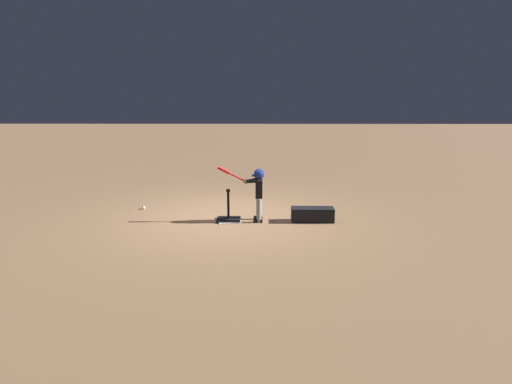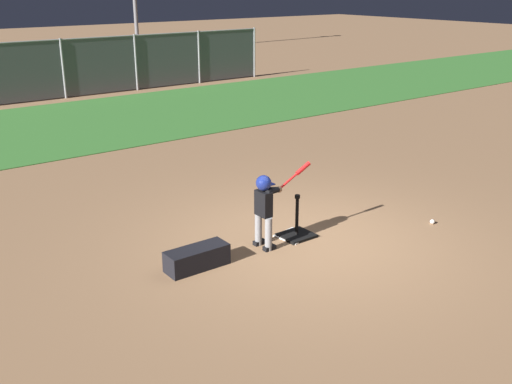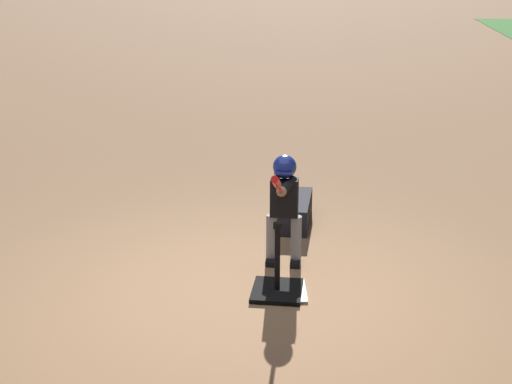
{
  "view_description": "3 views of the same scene",
  "coord_description": "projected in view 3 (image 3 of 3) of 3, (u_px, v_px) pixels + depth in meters",
  "views": [
    {
      "loc": [
        -0.74,
        8.0,
        2.26
      ],
      "look_at": [
        -0.64,
        0.49,
        0.64
      ],
      "focal_mm": 28.0,
      "sensor_mm": 36.0,
      "label": 1
    },
    {
      "loc": [
        -5.41,
        -5.77,
        3.52
      ],
      "look_at": [
        -0.7,
        0.43,
        0.78
      ],
      "focal_mm": 42.0,
      "sensor_mm": 36.0,
      "label": 2
    },
    {
      "loc": [
        5.42,
        0.79,
        2.77
      ],
      "look_at": [
        -0.26,
        0.06,
        0.85
      ],
      "focal_mm": 50.0,
      "sensor_mm": 36.0,
      "label": 3
    }
  ],
  "objects": [
    {
      "name": "ground_plane",
      "position": [
        246.0,
        296.0,
        6.08
      ],
      "size": [
        90.0,
        90.0,
        0.0
      ],
      "primitive_type": "plane",
      "color": "#99704C"
    },
    {
      "name": "batting_tee",
      "position": [
        277.0,
        285.0,
        6.1
      ],
      "size": [
        0.47,
        0.42,
        0.65
      ],
      "color": "black",
      "rests_on": "ground_plane"
    },
    {
      "name": "home_plate",
      "position": [
        280.0,
        291.0,
        6.14
      ],
      "size": [
        0.5,
        0.5,
        0.02
      ],
      "primitive_type": "cube",
      "rotation": [
        0.0,
        0.0,
        0.15
      ],
      "color": "white",
      "rests_on": "ground_plane"
    },
    {
      "name": "equipment_bag",
      "position": [
        295.0,
        211.0,
        7.66
      ],
      "size": [
        0.84,
        0.33,
        0.28
      ],
      "primitive_type": "cube",
      "rotation": [
        0.0,
        0.0,
        -0.01
      ],
      "color": "black",
      "rests_on": "ground_plane"
    },
    {
      "name": "batter_child",
      "position": [
        284.0,
        198.0,
        6.45
      ],
      "size": [
        0.93,
        0.33,
        1.11
      ],
      "color": "gray",
      "rests_on": "ground_plane"
    }
  ]
}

